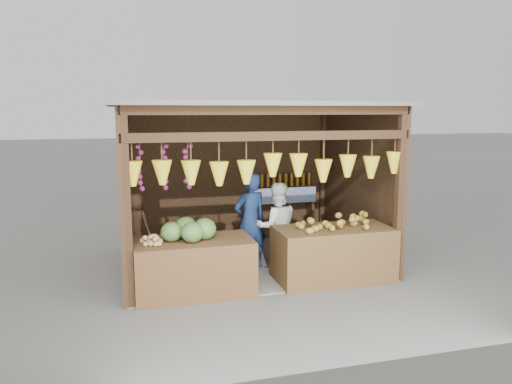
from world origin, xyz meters
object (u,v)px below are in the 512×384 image
counter_right (333,254)px  woman_standing (277,227)px  vendor_seated (135,225)px  counter_left (194,267)px  man_standing (250,222)px

counter_right → woman_standing: bearing=133.3°
vendor_seated → counter_left: bearing=158.5°
counter_left → woman_standing: (1.44, 0.71, 0.32)m
vendor_seated → man_standing: bearing=-154.4°
counter_right → woman_standing: 1.02m
counter_left → vendor_seated: size_ratio=1.62×
counter_left → vendor_seated: (-0.74, 1.15, 0.39)m
man_standing → vendor_seated: 1.81m
man_standing → woman_standing: size_ratio=1.11×
counter_right → woman_standing: woman_standing is taller
man_standing → vendor_seated: man_standing is taller
man_standing → woman_standing: 0.43m
counter_right → man_standing: man_standing is taller
counter_right → vendor_seated: bearing=158.1°
counter_left → vendor_seated: bearing=122.9°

